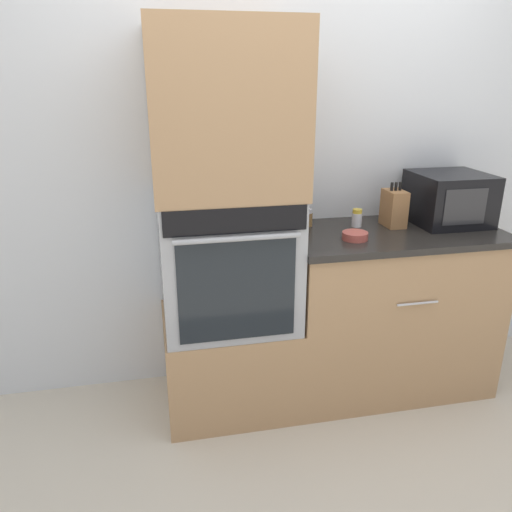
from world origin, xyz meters
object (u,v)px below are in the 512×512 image
object	(u,v)px
knife_block	(394,208)
bowl	(355,236)
condiment_jar_mid	(357,218)
wall_oven	(227,258)
microwave	(449,198)
condiment_jar_near	(308,218)

from	to	relation	value
knife_block	bowl	xyz separation A→B (m)	(-0.30, -0.19, -0.08)
knife_block	condiment_jar_mid	size ratio (longest dim) A/B	2.49
wall_oven	bowl	distance (m)	0.66
bowl	microwave	bearing A→B (deg)	16.32
condiment_jar_mid	knife_block	bearing A→B (deg)	-8.00
bowl	condiment_jar_near	world-z (taller)	condiment_jar_near
condiment_jar_mid	condiment_jar_near	bearing A→B (deg)	166.84
knife_block	wall_oven	bearing A→B (deg)	-174.82
knife_block	condiment_jar_near	world-z (taller)	knife_block
microwave	knife_block	size ratio (longest dim) A/B	1.60
wall_oven	microwave	xyz separation A→B (m)	(1.26, 0.08, 0.23)
microwave	condiment_jar_near	distance (m)	0.80
knife_block	bowl	world-z (taller)	knife_block
wall_oven	condiment_jar_near	world-z (taller)	wall_oven
microwave	bowl	size ratio (longest dim) A/B	2.97
knife_block	condiment_jar_mid	xyz separation A→B (m)	(-0.20, 0.03, -0.05)
knife_block	condiment_jar_near	size ratio (longest dim) A/B	2.52
microwave	bowl	world-z (taller)	microwave
condiment_jar_near	condiment_jar_mid	xyz separation A→B (m)	(0.26, -0.06, 0.00)
wall_oven	microwave	world-z (taller)	microwave
wall_oven	microwave	bearing A→B (deg)	3.63
microwave	knife_block	xyz separation A→B (m)	(-0.32, 0.01, -0.04)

